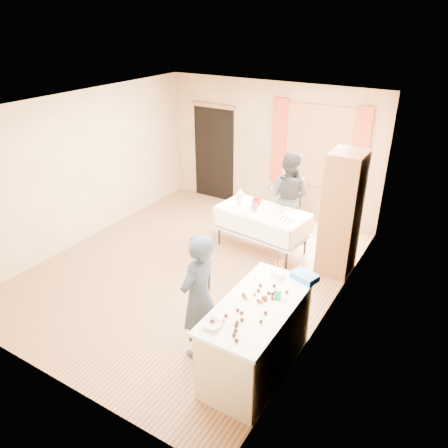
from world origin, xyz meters
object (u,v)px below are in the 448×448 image
Objects in this scene: chair at (287,212)px; counter at (257,337)px; cabinet at (341,214)px; party_table at (262,226)px; girl at (199,297)px; woman at (288,196)px.

counter is at bearing -65.28° from chair.
cabinet reaches higher than counter.
party_table is 2.73m from girl.
girl is at bearing -72.68° from party_table.
cabinet is 1.24× the size of counter.
woman is at bearing -60.78° from chair.
chair reaches higher than counter.
party_table is 1.01× the size of girl.
chair is (-0.01, 1.07, -0.15)m from party_table.
woman reaches higher than party_table.
girl is at bearing -76.10° from chair.
party_table is (-1.22, 2.55, -0.01)m from counter.
woman reaches higher than girl.
cabinet reaches higher than party_table.
counter is 0.99× the size of girl.
chair is 0.73m from woman.
woman is (-1.13, 0.60, -0.16)m from cabinet.
girl is at bearing -171.69° from counter.
counter is 1.61× the size of chair.
cabinet is at bearing 166.84° from girl.
woman reaches higher than chair.
cabinet is at bearing 150.61° from woman.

